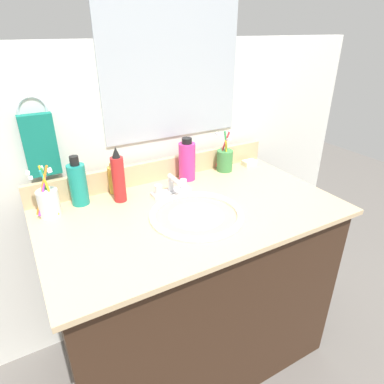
# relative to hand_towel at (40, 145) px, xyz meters

# --- Properties ---
(ground_plane) EXTENTS (6.00, 6.00, 0.00)m
(ground_plane) POSITION_rel_hand_towel_xyz_m (0.44, -0.32, -0.96)
(ground_plane) COLOR #66605B
(vanity_cabinet) EXTENTS (1.03, 0.57, 0.73)m
(vanity_cabinet) POSITION_rel_hand_towel_xyz_m (0.44, -0.32, -0.60)
(vanity_cabinet) COLOR #382316
(vanity_cabinet) RESTS_ON ground_plane
(countertop) EXTENTS (1.07, 0.62, 0.02)m
(countertop) POSITION_rel_hand_towel_xyz_m (0.44, -0.32, -0.23)
(countertop) COLOR #D1B284
(countertop) RESTS_ON vanity_cabinet
(backsplash) EXTENTS (1.07, 0.02, 0.09)m
(backsplash) POSITION_rel_hand_towel_xyz_m (0.44, -0.02, -0.17)
(backsplash) COLOR #D1B284
(backsplash) RESTS_ON countertop
(back_wall) EXTENTS (2.17, 0.04, 1.30)m
(back_wall) POSITION_rel_hand_towel_xyz_m (0.44, 0.04, -0.31)
(back_wall) COLOR silver
(back_wall) RESTS_ON ground_plane
(mirror_panel) EXTENTS (0.60, 0.01, 0.56)m
(mirror_panel) POSITION_rel_hand_towel_xyz_m (0.54, 0.02, 0.23)
(mirror_panel) COLOR #B2BCC6
(towel_ring) EXTENTS (0.10, 0.01, 0.10)m
(towel_ring) POSITION_rel_hand_towel_xyz_m (0.00, 0.02, 0.12)
(towel_ring) COLOR silver
(hand_towel) EXTENTS (0.11, 0.04, 0.22)m
(hand_towel) POSITION_rel_hand_towel_xyz_m (0.00, 0.00, 0.00)
(hand_towel) COLOR #147260
(sink_basin) EXTENTS (0.33, 0.33, 0.11)m
(sink_basin) POSITION_rel_hand_towel_xyz_m (0.42, -0.37, -0.25)
(sink_basin) COLOR white
(sink_basin) RESTS_ON countertop
(faucet) EXTENTS (0.16, 0.10, 0.08)m
(faucet) POSITION_rel_hand_towel_xyz_m (0.42, -0.17, -0.19)
(faucet) COLOR silver
(faucet) RESTS_ON countertop
(bottle_mouthwash_teal) EXTENTS (0.06, 0.06, 0.19)m
(bottle_mouthwash_teal) POSITION_rel_hand_towel_xyz_m (0.09, -0.08, -0.14)
(bottle_mouthwash_teal) COLOR teal
(bottle_mouthwash_teal) RESTS_ON countertop
(bottle_soap_pink) EXTENTS (0.07, 0.07, 0.18)m
(bottle_soap_pink) POSITION_rel_hand_towel_xyz_m (0.55, -0.08, -0.14)
(bottle_soap_pink) COLOR #D8338C
(bottle_soap_pink) RESTS_ON countertop
(bottle_oil_amber) EXTENTS (0.04, 0.04, 0.13)m
(bottle_oil_amber) POSITION_rel_hand_towel_xyz_m (0.23, -0.05, -0.16)
(bottle_oil_amber) COLOR gold
(bottle_oil_amber) RESTS_ON countertop
(bottle_spray_red) EXTENTS (0.05, 0.05, 0.21)m
(bottle_spray_red) POSITION_rel_hand_towel_xyz_m (0.23, -0.13, -0.12)
(bottle_spray_red) COLOR red
(bottle_spray_red) RESTS_ON countertop
(cup_white_ceramic) EXTENTS (0.09, 0.07, 0.19)m
(cup_white_ceramic) POSITION_rel_hand_towel_xyz_m (-0.02, -0.12, -0.16)
(cup_white_ceramic) COLOR white
(cup_white_ceramic) RESTS_ON countertop
(cup_green) EXTENTS (0.08, 0.08, 0.19)m
(cup_green) POSITION_rel_hand_towel_xyz_m (0.74, -0.08, -0.17)
(cup_green) COLOR #3F8C47
(cup_green) RESTS_ON countertop
(soap_bar) EXTENTS (0.06, 0.04, 0.02)m
(soap_bar) POSITION_rel_hand_towel_xyz_m (0.88, -0.08, -0.21)
(soap_bar) COLOR white
(soap_bar) RESTS_ON countertop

